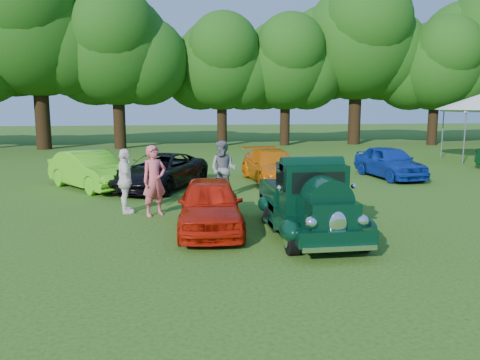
{
  "coord_description": "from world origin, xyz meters",
  "views": [
    {
      "loc": [
        -2.41,
        -9.69,
        3.05
      ],
      "look_at": [
        -0.73,
        2.16,
        1.1
      ],
      "focal_mm": 35.0,
      "sensor_mm": 36.0,
      "label": 1
    }
  ],
  "objects": [
    {
      "name": "back_car_orange",
      "position": [
        1.42,
        8.21,
        0.64
      ],
      "size": [
        2.14,
        4.52,
        1.27
      ],
      "primitive_type": "imported",
      "rotation": [
        0.0,
        0.0,
        0.08
      ],
      "color": "#D76607",
      "rests_on": "ground"
    },
    {
      "name": "ground",
      "position": [
        0.0,
        0.0,
        0.0
      ],
      "size": [
        120.0,
        120.0,
        0.0
      ],
      "primitive_type": "plane",
      "color": "#254911",
      "rests_on": "ground"
    },
    {
      "name": "red_convertible",
      "position": [
        -1.57,
        1.4,
        0.64
      ],
      "size": [
        1.74,
        3.85,
        1.28
      ],
      "primitive_type": "imported",
      "rotation": [
        0.0,
        0.0,
        -0.06
      ],
      "color": "#B11607",
      "rests_on": "ground"
    },
    {
      "name": "back_car_black",
      "position": [
        -2.94,
        7.31,
        0.64
      ],
      "size": [
        3.96,
        5.05,
        1.28
      ],
      "primitive_type": "imported",
      "rotation": [
        0.0,
        0.0,
        -0.47
      ],
      "color": "black",
      "rests_on": "ground"
    },
    {
      "name": "back_car_lime",
      "position": [
        -5.43,
        7.72,
        0.68
      ],
      "size": [
        3.65,
        4.19,
        1.37
      ],
      "primitive_type": "imported",
      "rotation": [
        0.0,
        0.0,
        0.64
      ],
      "color": "#4CB718",
      "rests_on": "ground"
    },
    {
      "name": "spectator_pink",
      "position": [
        -2.96,
        3.14,
        0.97
      ],
      "size": [
        0.85,
        0.76,
        1.95
      ],
      "primitive_type": "imported",
      "rotation": [
        0.0,
        0.0,
        0.53
      ],
      "color": "#D95963",
      "rests_on": "ground"
    },
    {
      "name": "spectator_grey",
      "position": [
        -0.83,
        5.41,
        0.94
      ],
      "size": [
        1.14,
        1.06,
        1.87
      ],
      "primitive_type": "imported",
      "rotation": [
        0.0,
        0.0,
        -0.51
      ],
      "color": "slate",
      "rests_on": "ground"
    },
    {
      "name": "spectator_white",
      "position": [
        -3.79,
        3.57,
        0.91
      ],
      "size": [
        0.64,
        1.13,
        1.82
      ],
      "primitive_type": "imported",
      "rotation": [
        0.0,
        0.0,
        1.76
      ],
      "color": "white",
      "rests_on": "ground"
    },
    {
      "name": "back_car_blue",
      "position": [
        6.47,
        8.56,
        0.66
      ],
      "size": [
        1.91,
        4.03,
        1.33
      ],
      "primitive_type": "imported",
      "rotation": [
        0.0,
        0.0,
        0.09
      ],
      "color": "navy",
      "rests_on": "ground"
    },
    {
      "name": "tree_line",
      "position": [
        0.65,
        23.9,
        6.85
      ],
      "size": [
        61.7,
        10.32,
        12.47
      ],
      "color": "#312110",
      "rests_on": "ground"
    },
    {
      "name": "hero_pickup",
      "position": [
        0.69,
        0.74,
        0.74
      ],
      "size": [
        2.03,
        4.37,
        1.71
      ],
      "color": "black",
      "rests_on": "ground"
    }
  ]
}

